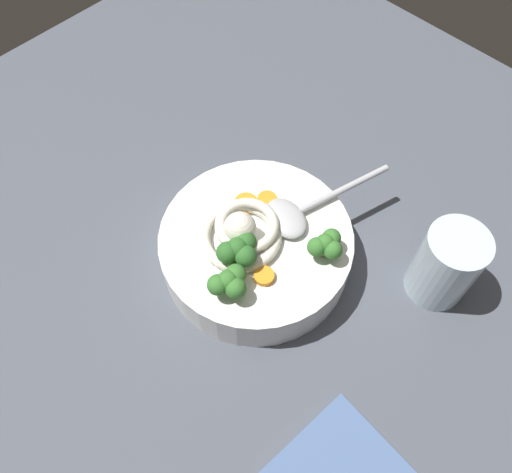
{
  "coord_description": "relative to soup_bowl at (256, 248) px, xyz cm",
  "views": [
    {
      "loc": [
        -21.21,
        -23.34,
        62.6
      ],
      "look_at": [
        1.49,
        -1.09,
        9.8
      ],
      "focal_mm": 36.9,
      "sensor_mm": 36.0,
      "label": 1
    }
  ],
  "objects": [
    {
      "name": "broccoli_floret_beside_noodles",
      "position": [
        -3.6,
        -0.89,
        5.13
      ],
      "size": [
        4.89,
        4.21,
        3.86
      ],
      "color": "#7A9E60",
      "rests_on": "soup_bowl"
    },
    {
      "name": "noodle_pile",
      "position": [
        -0.86,
        1.09,
        4.05
      ],
      "size": [
        10.65,
        10.44,
        4.28
      ],
      "color": "silver",
      "rests_on": "soup_bowl"
    },
    {
      "name": "soup_spoon",
      "position": [
        5.24,
        -1.42,
        3.51
      ],
      "size": [
        17.49,
        7.78,
        1.6
      ],
      "rotation": [
        0.0,
        0.0,
        6.02
      ],
      "color": "#B7B7BC",
      "rests_on": "soup_bowl"
    },
    {
      "name": "carrot_slice_left",
      "position": [
        4.61,
        2.61,
        2.97
      ],
      "size": [
        2.4,
        2.4,
        0.51
      ],
      "primitive_type": "cylinder",
      "color": "orange",
      "rests_on": "soup_bowl"
    },
    {
      "name": "drinking_glass",
      "position": [
        12.63,
        -18.05,
        2.4
      ],
      "size": [
        7.1,
        7.1,
        10.59
      ],
      "primitive_type": "cylinder",
      "color": "silver",
      "rests_on": "table_slab"
    },
    {
      "name": "table_slab",
      "position": [
        -1.49,
        1.09,
        -4.99
      ],
      "size": [
        110.54,
        110.54,
        4.19
      ],
      "primitive_type": "cube",
      "color": "#474C56",
      "rests_on": "ground"
    },
    {
      "name": "soup_bowl",
      "position": [
        0.0,
        0.0,
        0.0
      ],
      "size": [
        23.07,
        23.07,
        5.61
      ],
      "color": "white",
      "rests_on": "table_slab"
    },
    {
      "name": "broccoli_floret_rear",
      "position": [
        3.84,
        -7.25,
        4.84
      ],
      "size": [
        4.29,
        3.69,
        3.39
      ],
      "color": "#7A9E60",
      "rests_on": "soup_bowl"
    },
    {
      "name": "carrot_slice_center",
      "position": [
        -3.22,
        -4.41,
        3.1
      ],
      "size": [
        2.31,
        2.31,
        0.77
      ],
      "primitive_type": "cylinder",
      "color": "orange",
      "rests_on": "soup_bowl"
    },
    {
      "name": "carrot_slice_beside_chili",
      "position": [
        2.36,
        3.99,
        3.04
      ],
      "size": [
        2.87,
        2.87,
        0.65
      ],
      "primitive_type": "cylinder",
      "color": "orange",
      "rests_on": "soup_bowl"
    },
    {
      "name": "broccoli_floret_far",
      "position": [
        -7.05,
        -2.89,
        4.98
      ],
      "size": [
        4.58,
        3.94,
        3.62
      ],
      "color": "#7A9E60",
      "rests_on": "soup_bowl"
    }
  ]
}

